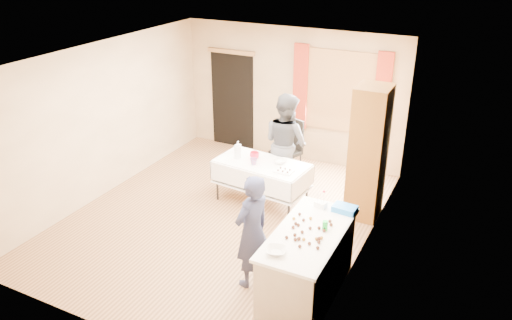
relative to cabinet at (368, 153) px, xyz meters
The scene contains 29 objects.
floor 2.53m from the cabinet, 150.60° to the right, with size 4.50×5.50×0.02m, color #9E7047.
ceiling 2.75m from the cabinet, 150.60° to the right, with size 4.50×5.50×0.02m, color white.
wall_back 2.59m from the cabinet, 140.53° to the left, with size 4.50×0.02×2.60m, color tan.
wall_front 4.37m from the cabinet, 117.14° to the right, with size 4.50×0.02×2.60m, color tan.
wall_left 4.40m from the cabinet, 165.22° to the right, with size 0.02×5.50×2.60m, color tan.
wall_right 1.18m from the cabinet, 76.46° to the right, with size 0.02×5.50×2.60m, color tan.
window_frame 1.93m from the cabinet, 121.77° to the left, with size 1.32×0.06×1.52m, color olive.
window_pane 1.92m from the cabinet, 122.01° to the left, with size 1.20×0.02×1.40m, color white.
curtain_left 2.39m from the cabinet, 138.82° to the left, with size 0.28×0.06×1.65m, color maroon.
curtain_right 1.62m from the cabinet, 97.72° to the left, with size 0.28×0.06×1.65m, color maroon.
doorway 3.66m from the cabinet, 153.94° to the left, with size 0.95×0.04×2.00m, color black.
door_lintel 3.77m from the cabinet, 154.37° to the left, with size 1.05×0.06×0.08m, color olive.
cabinet is the anchor object (origin of this frame).
counter 2.34m from the cabinet, 92.54° to the right, with size 0.77×1.63×0.91m.
party_table 1.79m from the cabinet, 166.12° to the right, with size 1.61×0.94×0.75m.
chair 1.96m from the cabinet, 156.57° to the left, with size 0.58×0.58×1.10m.
girl 2.51m from the cabinet, 109.14° to the right, with size 0.52×0.65×1.54m, color #1F2240.
woman 1.53m from the cabinet, behind, with size 1.05×0.95×1.76m, color black.
soda_can 2.13m from the cabinet, 88.60° to the right, with size 0.07×0.07×0.12m, color #117E22.
mixing_bowl 2.84m from the cabinet, 95.61° to the right, with size 0.29×0.29×0.06m, color white.
foam_block 1.65m from the cabinet, 96.33° to the right, with size 0.15×0.10×0.08m, color white.
blue_basket 1.61m from the cabinet, 85.23° to the right, with size 0.30×0.20×0.08m, color blue.
pitcher 2.12m from the cabinet, 168.11° to the right, with size 0.11×0.11×0.22m, color silver.
cup_red 1.85m from the cabinet, 169.53° to the right, with size 0.19×0.19×0.12m, color red.
cup_rainbow 1.82m from the cabinet, 162.52° to the right, with size 0.15×0.15×0.11m, color red.
small_bowl 1.42m from the cabinet, 167.22° to the right, with size 0.25×0.25×0.06m, color white.
pastry_tray 1.33m from the cabinet, 153.71° to the right, with size 0.28×0.20×0.02m, color white.
bottle 2.22m from the cabinet, behind, with size 0.08×0.08×0.18m, color white.
cake_balls 2.30m from the cabinet, 92.59° to the right, with size 0.53×0.71×0.04m.
Camera 1 is at (3.59, -5.95, 4.16)m, focal length 35.00 mm.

